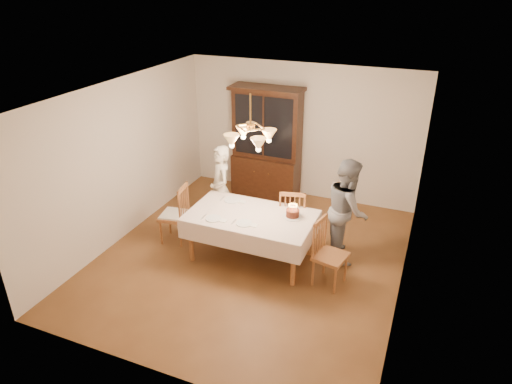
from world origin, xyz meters
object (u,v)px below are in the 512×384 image
at_px(china_hutch, 267,145).
at_px(birthday_cake, 293,214).
at_px(elderly_woman, 221,189).
at_px(chair_far_side, 293,219).
at_px(dining_table, 251,219).

xyz_separation_m(china_hutch, birthday_cake, (1.22, -2.08, -0.23)).
distance_m(elderly_woman, birthday_cake, 1.49).
distance_m(china_hutch, chair_far_side, 2.02).
bearing_deg(elderly_woman, china_hutch, 131.44).
bearing_deg(china_hutch, chair_far_side, -56.13).
bearing_deg(dining_table, chair_far_side, 55.28).
xyz_separation_m(dining_table, chair_far_side, (0.45, 0.66, -0.24)).
bearing_deg(elderly_woman, birthday_cake, 30.39).
height_order(elderly_woman, birthday_cake, elderly_woman).
distance_m(china_hutch, birthday_cake, 2.42).
relative_size(dining_table, chair_far_side, 1.90).
height_order(dining_table, birthday_cake, birthday_cake).
relative_size(dining_table, china_hutch, 0.88).
relative_size(china_hutch, birthday_cake, 7.20).
relative_size(chair_far_side, elderly_woman, 0.66).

